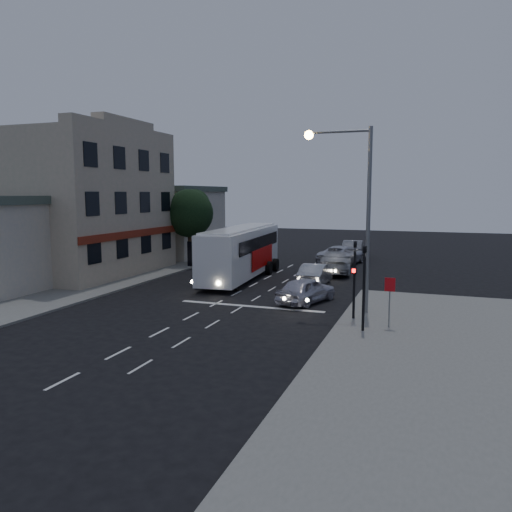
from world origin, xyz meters
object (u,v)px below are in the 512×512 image
at_px(regulatory_sign, 390,294).
at_px(street_tree, 189,211).
at_px(traffic_signal_side, 364,278).
at_px(streetlight, 355,198).
at_px(car_sedan_a, 315,274).
at_px(car_sedan_b, 335,262).
at_px(traffic_signal_main, 354,270).
at_px(car_suv, 306,290).
at_px(car_extra, 353,249).
at_px(tour_bus, 241,251).
at_px(car_sedan_c, 341,255).

xyz_separation_m(regulatory_sign, street_tree, (-17.51, 15.26, 2.90)).
height_order(traffic_signal_side, regulatory_sign, traffic_signal_side).
bearing_deg(traffic_signal_side, streetlight, 105.70).
bearing_deg(regulatory_sign, traffic_signal_side, -136.08).
bearing_deg(street_tree, car_sedan_a, -25.98).
bearing_deg(traffic_signal_side, car_sedan_a, 113.19).
distance_m(car_sedan_b, traffic_signal_main, 14.22).
bearing_deg(traffic_signal_side, regulatory_sign, 43.92).
height_order(car_suv, street_tree, street_tree).
bearing_deg(street_tree, regulatory_sign, -41.08).
relative_size(car_sedan_b, regulatory_sign, 2.63).
relative_size(car_sedan_a, car_extra, 0.88).
distance_m(traffic_signal_main, regulatory_sign, 2.14).
bearing_deg(tour_bus, traffic_signal_main, -48.76).
relative_size(car_extra, regulatory_sign, 2.27).
relative_size(car_extra, streetlight, 0.56).
distance_m(tour_bus, traffic_signal_side, 14.85).
distance_m(car_sedan_a, car_sedan_c, 10.30).
bearing_deg(car_sedan_a, streetlight, 115.53).
distance_m(car_sedan_c, car_extra, 4.64).
relative_size(car_suv, car_sedan_a, 0.96).
bearing_deg(traffic_signal_main, car_sedan_b, 104.13).
relative_size(car_suv, regulatory_sign, 1.91).
relative_size(car_sedan_b, street_tree, 0.93).
height_order(car_sedan_c, traffic_signal_side, traffic_signal_side).
bearing_deg(car_sedan_b, streetlight, 95.93).
bearing_deg(car_sedan_a, car_suv, 96.38).
xyz_separation_m(tour_bus, car_sedan_b, (5.72, 4.59, -1.12)).
height_order(regulatory_sign, street_tree, street_tree).
relative_size(car_sedan_c, regulatory_sign, 2.61).
xyz_separation_m(car_sedan_c, traffic_signal_side, (4.52, -20.63, 1.62)).
bearing_deg(car_sedan_b, tour_bus, 30.10).
distance_m(tour_bus, streetlight, 12.36).
xyz_separation_m(car_sedan_c, street_tree, (-11.99, -4.41, 3.70)).
bearing_deg(traffic_signal_side, traffic_signal_main, 109.49).
bearing_deg(streetlight, traffic_signal_side, -74.30).
relative_size(regulatory_sign, streetlight, 0.24).
xyz_separation_m(car_sedan_b, car_extra, (-0.08, 9.59, -0.02)).
relative_size(car_suv, car_sedan_c, 0.73).
bearing_deg(car_extra, street_tree, 31.90).
xyz_separation_m(car_sedan_a, car_extra, (0.20, 14.93, 0.10)).
height_order(car_suv, streetlight, streetlight).
height_order(tour_bus, car_extra, tour_bus).
bearing_deg(regulatory_sign, car_sedan_b, 109.29).
relative_size(car_sedan_b, car_extra, 1.16).
height_order(car_sedan_a, car_sedan_b, car_sedan_b).
bearing_deg(car_suv, regulatory_sign, 157.07).
distance_m(traffic_signal_main, street_tree, 21.38).
distance_m(car_sedan_a, street_tree, 13.96).
bearing_deg(car_sedan_a, car_extra, -91.82).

